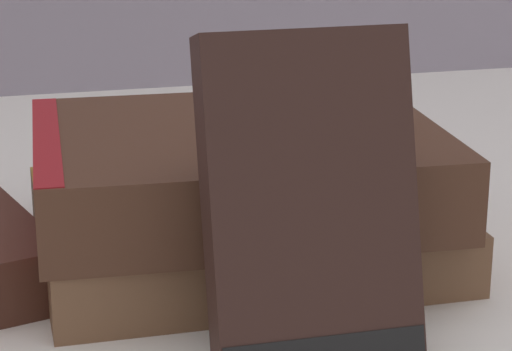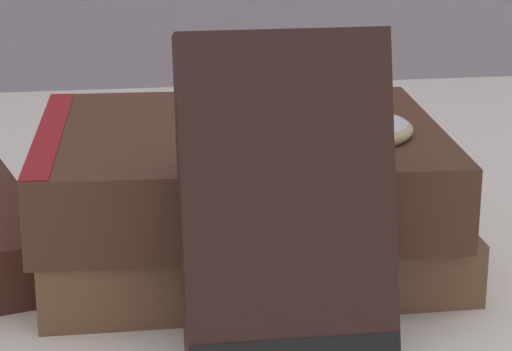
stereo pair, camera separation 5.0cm
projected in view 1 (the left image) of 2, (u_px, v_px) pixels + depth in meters
ground_plane at (240, 295)px, 0.48m from camera, size 3.00×3.00×0.00m
book_flat_bottom at (229, 228)px, 0.52m from camera, size 0.19×0.16×0.03m
book_flat_top at (227, 167)px, 0.50m from camera, size 0.19×0.16×0.04m
book_leaning_front at (310, 211)px, 0.41m from camera, size 0.08×0.05×0.13m
pocket_watch at (352, 126)px, 0.49m from camera, size 0.05×0.06×0.01m
reading_glasses at (121, 176)px, 0.64m from camera, size 0.11×0.05×0.00m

